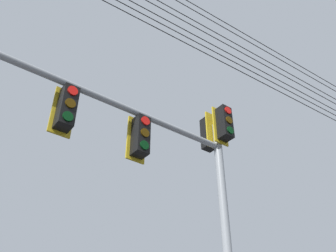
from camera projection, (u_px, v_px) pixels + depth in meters
name	position (u px, v px, depth m)	size (l,w,h in m)	color
signal_mast_assembly	(180.00, 166.00, 8.05)	(4.03, 4.95, 7.11)	gray
overhead_wire_span	(167.00, 11.00, 10.84)	(18.83, 27.26, 2.64)	black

